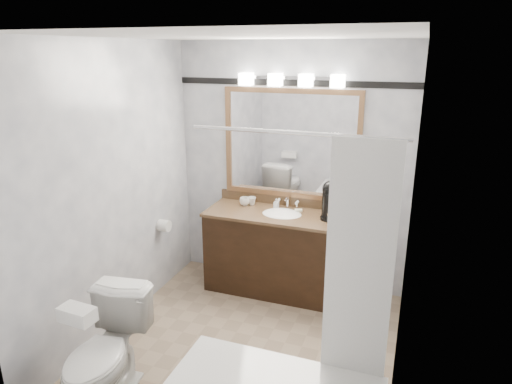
# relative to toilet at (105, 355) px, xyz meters

# --- Properties ---
(room) EXTENTS (2.42, 2.62, 2.52)m
(room) POSITION_rel_toilet_xyz_m (0.68, 0.92, 0.86)
(room) COLOR gray
(room) RESTS_ON ground
(vanity) EXTENTS (1.53, 0.58, 0.97)m
(vanity) POSITION_rel_toilet_xyz_m (0.68, 1.94, 0.05)
(vanity) COLOR black
(vanity) RESTS_ON ground
(mirror) EXTENTS (1.40, 0.04, 1.10)m
(mirror) POSITION_rel_toilet_xyz_m (0.68, 2.20, 1.11)
(mirror) COLOR #926742
(mirror) RESTS_ON room
(vanity_light_bar) EXTENTS (1.02, 0.14, 0.12)m
(vanity_light_bar) POSITION_rel_toilet_xyz_m (0.68, 2.15, 1.74)
(vanity_light_bar) COLOR silver
(vanity_light_bar) RESTS_ON room
(accent_stripe) EXTENTS (2.40, 0.01, 0.06)m
(accent_stripe) POSITION_rel_toilet_xyz_m (0.68, 2.21, 1.71)
(accent_stripe) COLOR black
(accent_stripe) RESTS_ON room
(tp_roll) EXTENTS (0.11, 0.12, 0.12)m
(tp_roll) POSITION_rel_toilet_xyz_m (-0.46, 1.58, 0.31)
(tp_roll) COLOR white
(tp_roll) RESTS_ON room
(toilet) EXTENTS (0.55, 0.83, 0.79)m
(toilet) POSITION_rel_toilet_xyz_m (0.00, 0.00, 0.00)
(toilet) COLOR white
(toilet) RESTS_ON ground
(tissue_box) EXTENTS (0.24, 0.14, 0.09)m
(tissue_box) POSITION_rel_toilet_xyz_m (0.00, -0.20, 0.44)
(tissue_box) COLOR white
(tissue_box) RESTS_ON toilet
(coffee_maker) EXTENTS (0.19, 0.24, 0.37)m
(coffee_maker) POSITION_rel_toilet_xyz_m (1.15, 2.00, 0.64)
(coffee_maker) COLOR black
(coffee_maker) RESTS_ON vanity
(cup_left) EXTENTS (0.11, 0.11, 0.08)m
(cup_left) POSITION_rel_toilet_xyz_m (0.24, 2.05, 0.50)
(cup_left) COLOR white
(cup_left) RESTS_ON vanity
(cup_right) EXTENTS (0.11, 0.11, 0.08)m
(cup_right) POSITION_rel_toilet_xyz_m (0.31, 2.09, 0.50)
(cup_right) COLOR white
(cup_right) RESTS_ON vanity
(soap_bottle_a) EXTENTS (0.05, 0.05, 0.10)m
(soap_bottle_a) POSITION_rel_toilet_xyz_m (0.58, 2.07, 0.51)
(soap_bottle_a) COLOR white
(soap_bottle_a) RESTS_ON vanity
(soap_bar) EXTENTS (0.09, 0.07, 0.02)m
(soap_bar) POSITION_rel_toilet_xyz_m (0.82, 2.05, 0.47)
(soap_bar) COLOR beige
(soap_bar) RESTS_ON vanity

